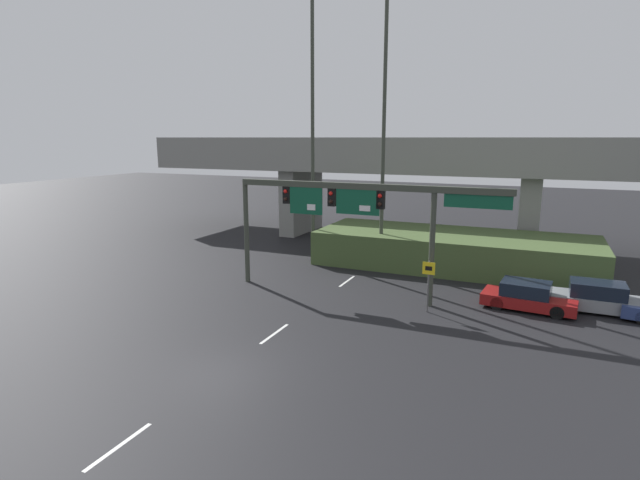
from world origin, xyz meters
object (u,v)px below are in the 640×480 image
parked_sedan_near_right (528,297)px  parked_sedan_mid_right (600,298)px  highway_light_pole_far (313,123)px  speed_limit_sign (428,279)px  highway_light_pole_near (384,119)px  signal_gantry (352,205)px

parked_sedan_near_right → parked_sedan_mid_right: (3.21, 1.03, 0.04)m
highway_light_pole_far → parked_sedan_near_right: (13.99, -4.94, -8.64)m
highway_light_pole_far → parked_sedan_mid_right: (17.20, -3.91, -8.60)m
highway_light_pole_far → parked_sedan_mid_right: size_ratio=3.78×
speed_limit_sign → highway_light_pole_near: highway_light_pole_near is taller
speed_limit_sign → highway_light_pole_far: bearing=142.1°
signal_gantry → speed_limit_sign: 5.50m
highway_light_pole_near → parked_sedan_mid_right: highway_light_pole_near is taller
parked_sedan_near_right → parked_sedan_mid_right: bearing=23.1°
parked_sedan_near_right → highway_light_pole_near: bearing=156.2°
highway_light_pole_near → highway_light_pole_far: 4.85m
highway_light_pole_near → parked_sedan_mid_right: (12.36, -4.06, -8.81)m
highway_light_pole_near → parked_sedan_near_right: highway_light_pole_near is taller
parked_sedan_mid_right → signal_gantry: bearing=-167.6°
parked_sedan_near_right → parked_sedan_mid_right: size_ratio=0.96×
signal_gantry → speed_limit_sign: size_ratio=5.70×
signal_gantry → parked_sedan_mid_right: size_ratio=3.10×
parked_sedan_near_right → signal_gantry: bearing=-165.1°
speed_limit_sign → parked_sedan_near_right: size_ratio=0.57×
speed_limit_sign → parked_sedan_near_right: speed_limit_sign is taller
highway_light_pole_near → highway_light_pole_far: highway_light_pole_near is taller
parked_sedan_mid_right → highway_light_pole_near: bearing=162.3°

